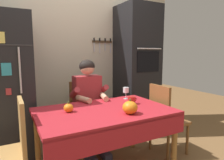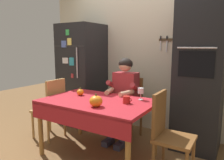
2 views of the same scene
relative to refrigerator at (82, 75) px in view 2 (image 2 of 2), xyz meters
name	(u,v)px [view 2 (image 2 of 2)]	position (x,y,z in m)	size (l,w,h in m)	color
ground_plane	(94,158)	(0.95, -0.96, -0.90)	(10.00, 10.00, 0.00)	brown
back_wall_assembly	(142,53)	(1.00, 0.39, 0.40)	(3.70, 0.13, 2.60)	beige
refrigerator	(82,75)	(0.00, 0.00, 0.00)	(0.68, 0.71, 1.80)	black
wall_oven	(200,74)	(2.00, 0.04, 0.15)	(0.60, 0.64, 2.10)	black
dining_table	(97,107)	(0.95, -0.88, -0.24)	(1.40, 0.90, 0.74)	#9E6B33
chair_behind_person	(129,104)	(1.01, -0.09, -0.39)	(0.40, 0.40, 0.93)	brown
seated_person	(123,92)	(1.01, -0.28, -0.16)	(0.47, 0.55, 1.25)	#38384C
chair_right_side	(168,131)	(1.85, -0.82, -0.39)	(0.40, 0.40, 0.93)	brown
chair_left_side	(52,106)	(0.05, -0.81, -0.39)	(0.40, 0.40, 0.93)	tan
coffee_mug	(127,100)	(1.34, -0.80, -0.12)	(0.12, 0.09, 0.09)	#B2231E
wine_glass	(141,91)	(1.41, -0.56, -0.05)	(0.07, 0.07, 0.15)	white
pumpkin_large	(80,92)	(0.59, -0.77, -0.12)	(0.10, 0.10, 0.11)	orange
pumpkin_medium	(96,101)	(1.11, -1.11, -0.10)	(0.15, 0.15, 0.15)	orange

